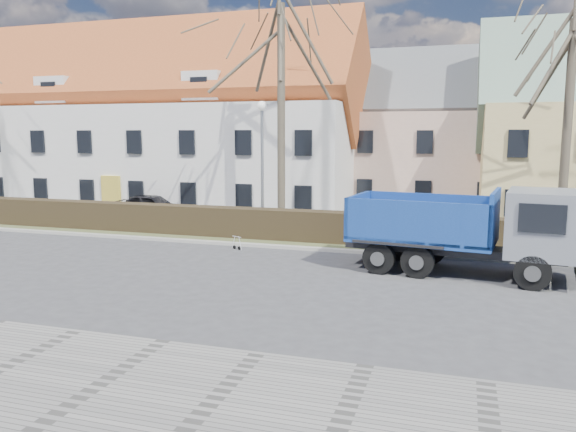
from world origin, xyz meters
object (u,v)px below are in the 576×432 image
(streetlight, at_px, (262,169))
(parked_car_a, at_px, (152,206))
(dump_truck, at_px, (452,229))
(cart_frame, at_px, (234,241))

(streetlight, height_order, parked_car_a, streetlight)
(dump_truck, height_order, parked_car_a, dump_truck)
(dump_truck, xyz_separation_m, streetlight, (-8.23, 4.54, 1.55))
(dump_truck, xyz_separation_m, cart_frame, (-8.35, 1.46, -1.17))
(cart_frame, height_order, parked_car_a, parked_car_a)
(parked_car_a, bearing_deg, streetlight, -117.00)
(dump_truck, xyz_separation_m, parked_car_a, (-15.73, 7.69, -0.80))
(dump_truck, bearing_deg, streetlight, 158.71)
(streetlight, bearing_deg, parked_car_a, 157.23)
(dump_truck, relative_size, cart_frame, 11.16)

